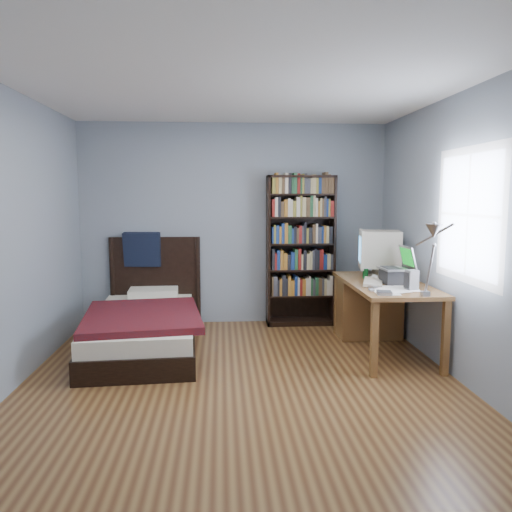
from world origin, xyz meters
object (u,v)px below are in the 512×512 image
object	(u,v)px
laptop	(395,273)
desk_lamp	(433,239)
keyboard	(373,282)
bed	(145,323)
crt_monitor	(378,250)
desk	(372,304)
speaker	(412,280)
bookshelf	(300,250)
soda_can	(365,273)

from	to	relation	value
laptop	desk_lamp	size ratio (longest dim) A/B	0.56
keyboard	bed	world-z (taller)	bed
crt_monitor	keyboard	distance (m)	0.62
desk	crt_monitor	world-z (taller)	crt_monitor
speaker	bookshelf	size ratio (longest dim) A/B	0.10
bed	soda_can	bearing A→B (deg)	-2.94
laptop	keyboard	distance (m)	0.24
desk	speaker	xyz separation A→B (m)	(0.11, -0.85, 0.41)
crt_monitor	keyboard	xyz separation A→B (m)	(-0.21, -0.52, -0.27)
laptop	crt_monitor	bearing A→B (deg)	91.08
desk_lamp	keyboard	world-z (taller)	desk_lamp
laptop	bed	size ratio (longest dim) A/B	0.17
desk	soda_can	distance (m)	0.43
laptop	bookshelf	distance (m)	1.47
desk	laptop	size ratio (longest dim) A/B	4.04
crt_monitor	laptop	world-z (taller)	crt_monitor
keyboard	speaker	size ratio (longest dim) A/B	2.39
speaker	bookshelf	bearing A→B (deg)	105.05
desk	bookshelf	bearing A→B (deg)	131.99
desk	laptop	distance (m)	0.65
laptop	soda_can	xyz separation A→B (m)	(-0.21, 0.32, -0.05)
desk_lamp	keyboard	xyz separation A→B (m)	(-0.14, 1.04, -0.53)
desk	speaker	bearing A→B (deg)	-82.87
laptop	bed	xyz separation A→B (m)	(-2.57, 0.44, -0.58)
bed	desk	bearing A→B (deg)	1.02
desk	speaker	distance (m)	0.95
keyboard	desk	bearing A→B (deg)	91.54
desk	soda_can	bearing A→B (deg)	-128.80
crt_monitor	desk_lamp	bearing A→B (deg)	-92.60
desk_lamp	keyboard	size ratio (longest dim) A/B	1.47
laptop	bookshelf	world-z (taller)	bookshelf
keyboard	speaker	bearing A→B (deg)	-35.92
crt_monitor	soda_can	world-z (taller)	crt_monitor
soda_can	desk	bearing A→B (deg)	51.20
keyboard	soda_can	xyz separation A→B (m)	(0.02, 0.33, 0.04)
laptop	desk_lamp	xyz separation A→B (m)	(-0.08, -1.05, 0.44)
laptop	speaker	size ratio (longest dim) A/B	1.98
soda_can	bookshelf	size ratio (longest dim) A/B	0.06
speaker	bookshelf	world-z (taller)	bookshelf
bookshelf	bed	distance (m)	2.09
crt_monitor	soda_can	size ratio (longest dim) A/B	4.85
keyboard	speaker	distance (m)	0.45
crt_monitor	laptop	size ratio (longest dim) A/B	1.37
soda_can	bookshelf	distance (m)	1.09
keyboard	bookshelf	bearing A→B (deg)	131.60
soda_can	laptop	bearing A→B (deg)	-57.41
crt_monitor	speaker	distance (m)	0.90
laptop	desk_lamp	bearing A→B (deg)	-94.38
laptop	keyboard	bearing A→B (deg)	-178.30
keyboard	laptop	bearing A→B (deg)	20.16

